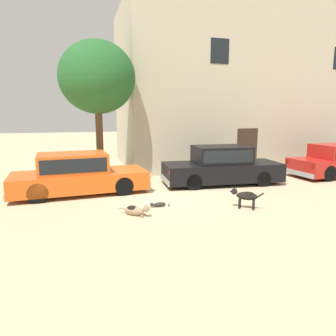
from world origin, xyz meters
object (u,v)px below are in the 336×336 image
object	(u,v)px
parked_sedan_nearest	(77,173)
acacia_tree_left	(97,78)
stray_dog_tan	(245,196)
parked_sedan_second	(222,165)
stray_dog_spotted	(136,210)
stray_cat	(158,204)
parked_sedan_third	(336,160)

from	to	relation	value
parked_sedan_nearest	acacia_tree_left	distance (m)	4.06
stray_dog_tan	parked_sedan_second	bearing A→B (deg)	-65.76
parked_sedan_second	stray_dog_spotted	distance (m)	5.04
stray_cat	acacia_tree_left	distance (m)	6.08
parked_sedan_third	stray_cat	world-z (taller)	parked_sedan_third
stray_dog_spotted	stray_dog_tan	world-z (taller)	stray_dog_tan
stray_cat	acacia_tree_left	bearing A→B (deg)	-78.18
parked_sedan_second	stray_dog_spotted	xyz separation A→B (m)	(-4.03, -2.97, -0.59)
parked_sedan_third	stray_dog_spotted	bearing A→B (deg)	-166.43
parked_sedan_third	stray_cat	size ratio (longest dim) A/B	6.74
stray_dog_spotted	acacia_tree_left	distance (m)	6.34
stray_dog_tan	acacia_tree_left	world-z (taller)	acacia_tree_left
stray_dog_tan	acacia_tree_left	size ratio (longest dim) A/B	0.15
parked_sedan_second	acacia_tree_left	xyz separation A→B (m)	(-4.64, 1.88, 3.45)
parked_sedan_second	parked_sedan_third	world-z (taller)	parked_sedan_second
stray_cat	parked_sedan_second	bearing A→B (deg)	-150.53
parked_sedan_nearest	acacia_tree_left	size ratio (longest dim) A/B	0.86
parked_sedan_third	acacia_tree_left	xyz separation A→B (m)	(-10.33, 1.87, 3.49)
acacia_tree_left	parked_sedan_second	bearing A→B (deg)	-22.10
acacia_tree_left	stray_cat	bearing A→B (deg)	-71.59
stray_dog_tan	stray_cat	size ratio (longest dim) A/B	1.28
parked_sedan_nearest	stray_dog_tan	size ratio (longest dim) A/B	5.78
parked_sedan_nearest	parked_sedan_third	size ratio (longest dim) A/B	1.10
parked_sedan_second	stray_cat	bearing A→B (deg)	-139.40
stray_dog_tan	acacia_tree_left	xyz separation A→B (m)	(-3.85, 5.12, 3.80)
parked_sedan_second	acacia_tree_left	bearing A→B (deg)	162.43
parked_sedan_third	stray_cat	distance (m)	9.25
parked_sedan_second	acacia_tree_left	size ratio (longest dim) A/B	0.87
parked_sedan_nearest	parked_sedan_second	world-z (taller)	parked_sedan_second
stray_cat	acacia_tree_left	world-z (taller)	acacia_tree_left
parked_sedan_third	acacia_tree_left	world-z (taller)	acacia_tree_left
parked_sedan_nearest	stray_dog_spotted	size ratio (longest dim) A/B	5.77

